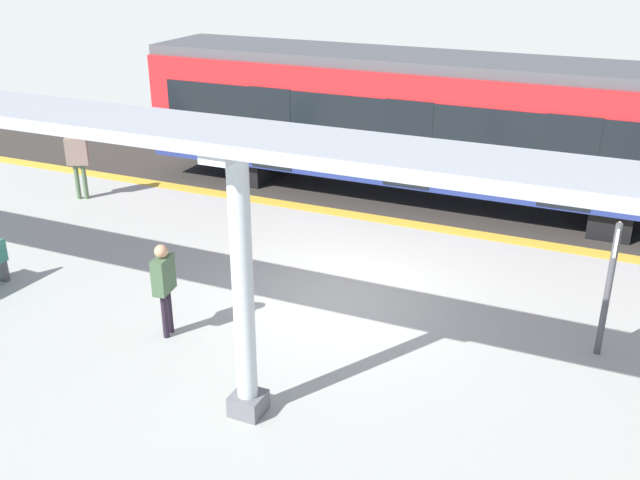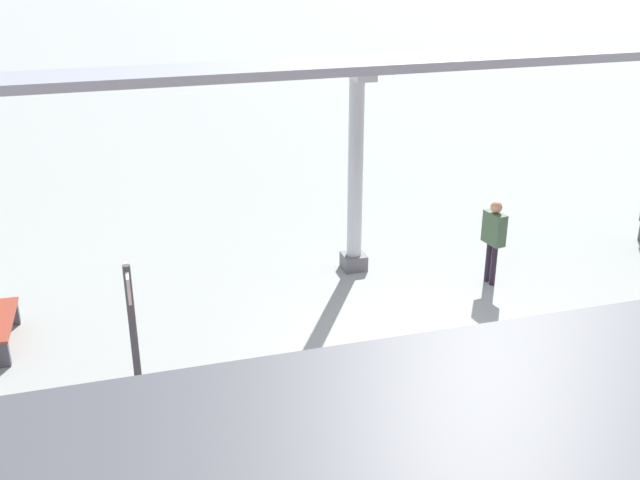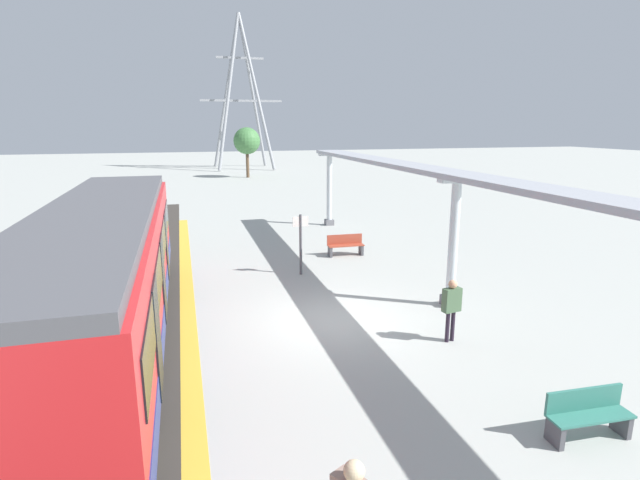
{
  "view_description": "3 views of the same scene",
  "coord_description": "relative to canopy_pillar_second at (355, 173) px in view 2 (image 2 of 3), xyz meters",
  "views": [
    {
      "loc": [
        10.76,
        4.37,
        6.1
      ],
      "look_at": [
        1.59,
        0.29,
        1.8
      ],
      "focal_mm": 40.39,
      "sensor_mm": 36.0,
      "label": 1
    },
    {
      "loc": [
        -8.95,
        4.47,
        6.25
      ],
      "look_at": [
        1.52,
        1.45,
        1.63
      ],
      "focal_mm": 42.66,
      "sensor_mm": 36.0,
      "label": 2
    },
    {
      "loc": [
        -3.83,
        -12.15,
        5.31
      ],
      "look_at": [
        -0.21,
        0.68,
        2.15
      ],
      "focal_mm": 27.48,
      "sensor_mm": 36.0,
      "label": 3
    }
  ],
  "objects": [
    {
      "name": "canopy_beam",
      "position": [
        0.0,
        -0.11,
        1.97
      ],
      "size": [
        1.2,
        26.1,
        0.16
      ],
      "primitive_type": "cube",
      "color": "#A8AAB2",
      "rests_on": "canopy_pillar_nearest"
    },
    {
      "name": "ground_plane",
      "position": [
        -3.68,
        -0.15,
        -1.94
      ],
      "size": [
        176.0,
        176.0,
        0.0
      ],
      "primitive_type": "plane",
      "color": "#A8ABA4"
    },
    {
      "name": "platform_info_sign",
      "position": [
        -3.56,
        4.27,
        -0.61
      ],
      "size": [
        0.56,
        0.1,
        2.2
      ],
      "color": "#4C4C51",
      "rests_on": "ground"
    },
    {
      "name": "canopy_pillar_second",
      "position": [
        0.0,
        0.0,
        0.0
      ],
      "size": [
        1.1,
        0.44,
        3.82
      ],
      "color": "slate",
      "rests_on": "ground"
    },
    {
      "name": "passenger_by_the_benches",
      "position": [
        -1.3,
        -2.23,
        -0.93
      ],
      "size": [
        0.49,
        0.28,
        1.61
      ],
      "color": "#261C2A",
      "rests_on": "ground"
    }
  ]
}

